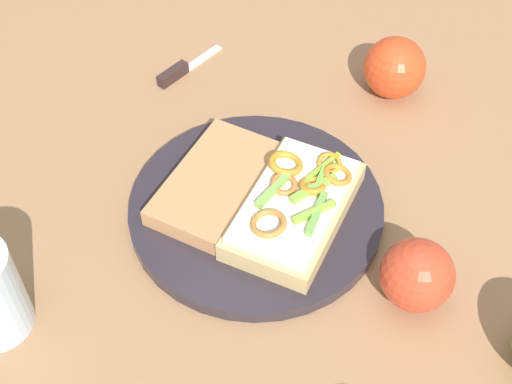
{
  "coord_description": "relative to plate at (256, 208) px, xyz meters",
  "views": [
    {
      "loc": [
        -0.42,
        -0.29,
        0.63
      ],
      "look_at": [
        0.0,
        0.0,
        0.04
      ],
      "focal_mm": 50.53,
      "sensor_mm": 36.0,
      "label": 1
    }
  ],
  "objects": [
    {
      "name": "knife",
      "position": [
        0.14,
        0.22,
        -0.0
      ],
      "size": [
        0.11,
        0.02,
        0.02
      ],
      "rotation": [
        0.0,
        0.0,
        6.17
      ],
      "color": "silver",
      "rests_on": "ground_plane"
    },
    {
      "name": "sandwich",
      "position": [
        0.01,
        -0.04,
        0.03
      ],
      "size": [
        0.19,
        0.13,
        0.05
      ],
      "rotation": [
        0.0,
        0.0,
        3.31
      ],
      "color": "tan",
      "rests_on": "plate"
    },
    {
      "name": "plate",
      "position": [
        0.0,
        0.0,
        0.0
      ],
      "size": [
        0.28,
        0.28,
        0.02
      ],
      "primitive_type": "cylinder",
      "color": "#29232B",
      "rests_on": "ground_plane"
    },
    {
      "name": "bread_slice_side",
      "position": [
        -0.01,
        0.04,
        0.02
      ],
      "size": [
        0.17,
        0.12,
        0.02
      ],
      "primitive_type": "cube",
      "rotation": [
        0.0,
        0.0,
        3.27
      ],
      "color": "tan",
      "rests_on": "plate"
    },
    {
      "name": "apple_3",
      "position": [
        0.0,
        -0.19,
        0.03
      ],
      "size": [
        0.11,
        0.11,
        0.07
      ],
      "primitive_type": "sphere",
      "rotation": [
        0.0,
        0.0,
        3.96
      ],
      "color": "red",
      "rests_on": "ground_plane"
    },
    {
      "name": "apple_2",
      "position": [
        0.27,
        -0.03,
        0.03
      ],
      "size": [
        0.1,
        0.1,
        0.08
      ],
      "primitive_type": "sphere",
      "rotation": [
        0.0,
        0.0,
        4.43
      ],
      "color": "red",
      "rests_on": "ground_plane"
    },
    {
      "name": "ground_plane",
      "position": [
        0.0,
        0.0,
        -0.01
      ],
      "size": [
        2.0,
        2.0,
        0.0
      ],
      "primitive_type": "plane",
      "color": "#996D4B",
      "rests_on": "ground"
    }
  ]
}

